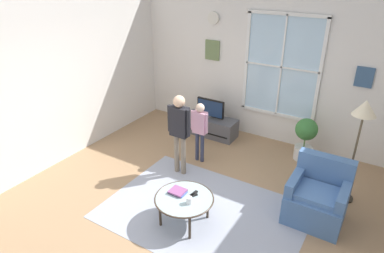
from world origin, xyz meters
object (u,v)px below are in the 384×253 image
cup (189,200)px  remote_near_cup (193,196)px  person_pink_shirt (200,126)px  potted_plant_by_window (305,137)px  tv_stand (210,126)px  coffee_table (184,199)px  armchair (317,198)px  television (210,108)px  person_black_shirt (179,126)px  floor_lamp (363,118)px  remote_near_books (194,194)px  book_stack (178,191)px

cup → remote_near_cup: (-0.04, 0.15, -0.04)m
person_pink_shirt → potted_plant_by_window: bearing=33.5°
tv_stand → remote_near_cup: remote_near_cup is taller
cup → tv_stand: bearing=113.3°
coffee_table → armchair: bearing=34.9°
person_pink_shirt → tv_stand: bearing=108.8°
television → person_black_shirt: bearing=-80.3°
television → coffee_table: television is taller
person_pink_shirt → floor_lamp: 2.55m
armchair → remote_near_cup: armchair is taller
remote_near_cup → person_black_shirt: (-0.81, 0.92, 0.47)m
tv_stand → person_black_shirt: bearing=-80.3°
remote_near_books → person_black_shirt: person_black_shirt is taller
armchair → coffee_table: bearing=-145.1°
floor_lamp → television: bearing=163.9°
person_black_shirt → coffee_table: bearing=-53.9°
floor_lamp → cup: bearing=-133.4°
cup → person_pink_shirt: 1.77m
book_stack → person_black_shirt: 1.22m
cup → potted_plant_by_window: 2.74m
book_stack → remote_near_cup: 0.22m
tv_stand → television: 0.40m
tv_stand → person_pink_shirt: person_pink_shirt is taller
armchair → person_pink_shirt: size_ratio=0.78×
remote_near_cup → floor_lamp: (1.73, 1.63, 0.93)m
person_black_shirt → book_stack: bearing=-58.0°
cup → potted_plant_by_window: (0.81, 2.62, 0.01)m
armchair → remote_near_cup: bearing=-146.0°
book_stack → remote_near_cup: bearing=10.3°
remote_near_cup → person_pink_shirt: 1.63m
potted_plant_by_window → floor_lamp: bearing=-43.8°
armchair → book_stack: bearing=-148.7°
tv_stand → floor_lamp: size_ratio=0.69×
potted_plant_by_window → floor_lamp: size_ratio=0.49×
television → book_stack: bearing=-70.9°
person_pink_shirt → potted_plant_by_window: person_pink_shirt is taller
armchair → person_black_shirt: person_black_shirt is taller
coffee_table → person_black_shirt: bearing=126.1°
cup → remote_near_books: (-0.05, 0.20, -0.04)m
floor_lamp → tv_stand: bearing=163.9°
remote_near_cup → television: bearing=113.8°
armchair → person_black_shirt: (-2.25, -0.05, 0.56)m
person_black_shirt → potted_plant_by_window: bearing=43.0°
potted_plant_by_window → person_pink_shirt: bearing=-146.5°
tv_stand → cup: cup is taller
cup → potted_plant_by_window: bearing=72.8°
tv_stand → floor_lamp: 3.14m
remote_near_books → floor_lamp: floor_lamp is taller
book_stack → coffee_table: bearing=-19.9°
coffee_table → person_black_shirt: person_black_shirt is taller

